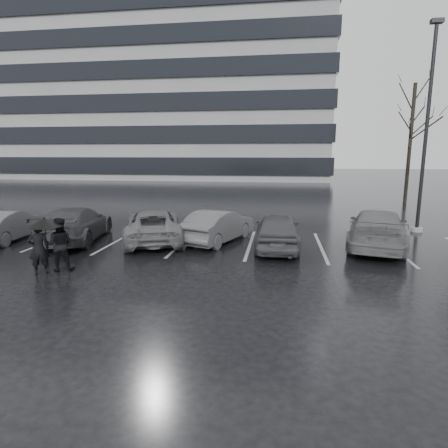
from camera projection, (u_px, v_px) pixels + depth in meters
name	position (u px, v px, depth m)	size (l,w,h in m)	color
ground	(227.00, 261.00, 12.85)	(160.00, 160.00, 0.00)	black
office_building	(132.00, 85.00, 59.96)	(61.00, 26.00, 29.00)	gray
car_main	(277.00, 231.00, 14.37)	(1.66, 4.12, 1.40)	black
car_west_a	(218.00, 226.00, 15.53)	(1.43, 4.10, 1.35)	#2F3032
car_west_b	(153.00, 226.00, 15.55)	(2.23, 4.83, 1.34)	#4A4A4C
car_west_c	(76.00, 224.00, 15.66)	(2.02, 4.97, 1.44)	black
car_west_d	(8.00, 225.00, 15.80)	(1.36, 3.91, 1.29)	#2F3032
car_east	(377.00, 229.00, 14.52)	(2.10, 5.17, 1.50)	#4A4A4C
pedestrian_left	(39.00, 249.00, 11.33)	(0.58, 0.38, 1.60)	black
pedestrian_right	(59.00, 244.00, 11.67)	(0.82, 0.64, 1.69)	black
umbrella	(45.00, 222.00, 11.30)	(1.03, 1.03, 1.75)	black
lamp_post	(425.00, 140.00, 16.88)	(0.51, 0.51, 9.29)	gray
stall_stripes	(216.00, 243.00, 15.40)	(19.72, 5.00, 0.00)	#A5A5A8
tree_north	(410.00, 145.00, 27.02)	(0.26, 0.26, 8.50)	black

